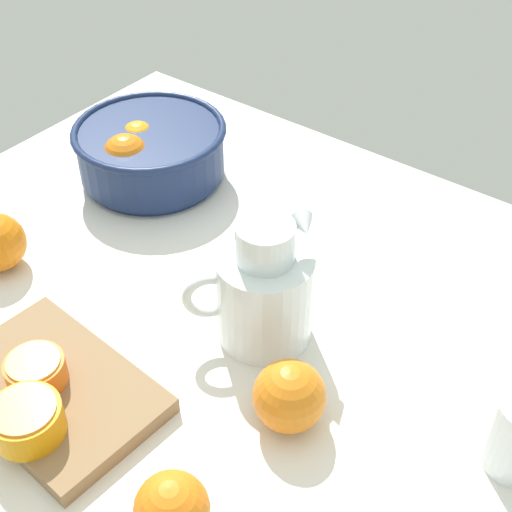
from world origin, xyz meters
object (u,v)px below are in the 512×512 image
(orange_half_1, at_px, (36,371))
(loose_orange_3, at_px, (172,509))
(loose_orange_1, at_px, (289,396))
(fruit_bowl, at_px, (151,151))
(cutting_board, at_px, (54,390))
(orange_half_0, at_px, (27,420))
(juice_pitcher, at_px, (264,297))

(orange_half_1, height_order, loose_orange_3, loose_orange_3)
(loose_orange_3, bearing_deg, loose_orange_1, 85.55)
(fruit_bowl, xyz_separation_m, orange_half_1, (0.20, -0.40, -0.01))
(cutting_board, height_order, orange_half_0, orange_half_0)
(juice_pitcher, height_order, orange_half_1, juice_pitcher)
(cutting_board, xyz_separation_m, orange_half_0, (0.03, -0.06, 0.03))
(cutting_board, bearing_deg, orange_half_1, -157.20)
(fruit_bowl, distance_m, orange_half_1, 0.45)
(cutting_board, bearing_deg, orange_half_0, -60.58)
(fruit_bowl, height_order, loose_orange_3, fruit_bowl)
(fruit_bowl, bearing_deg, orange_half_1, -63.50)
(juice_pitcher, relative_size, orange_half_1, 2.60)
(orange_half_0, distance_m, loose_orange_1, 0.28)
(orange_half_0, height_order, loose_orange_3, loose_orange_3)
(orange_half_0, xyz_separation_m, loose_orange_1, (0.20, 0.20, -0.00))
(cutting_board, relative_size, loose_orange_1, 3.05)
(juice_pitcher, distance_m, loose_orange_1, 0.14)
(loose_orange_1, bearing_deg, loose_orange_3, -94.45)
(cutting_board, bearing_deg, loose_orange_3, -9.91)
(loose_orange_1, bearing_deg, fruit_bowl, 150.24)
(fruit_bowl, xyz_separation_m, loose_orange_1, (0.45, -0.26, -0.01))
(cutting_board, bearing_deg, loose_orange_1, 30.26)
(fruit_bowl, distance_m, orange_half_0, 0.52)
(fruit_bowl, relative_size, cutting_board, 0.98)
(fruit_bowl, xyz_separation_m, loose_orange_3, (0.44, -0.44, -0.02))
(fruit_bowl, bearing_deg, orange_half_0, -61.28)
(loose_orange_1, bearing_deg, orange_half_1, -150.17)
(orange_half_0, relative_size, loose_orange_1, 0.96)
(fruit_bowl, xyz_separation_m, juice_pitcher, (0.35, -0.17, 0.01))
(fruit_bowl, relative_size, orange_half_1, 3.54)
(orange_half_1, bearing_deg, orange_half_0, -46.81)
(fruit_bowl, bearing_deg, loose_orange_3, -44.78)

